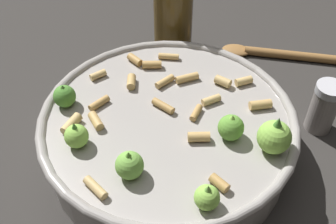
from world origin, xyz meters
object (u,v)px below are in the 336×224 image
Objects in this scene: cooking_pan at (168,132)px; wooden_spoon at (279,54)px; pepper_shaker at (324,107)px; olive_oil_bottle at (173,17)px.

wooden_spoon is (0.11, 0.28, -0.03)m from cooking_pan.
wooden_spoon is at bearing 68.12° from cooking_pan.
olive_oil_bottle is at bearing 160.59° from pepper_shaker.
olive_oil_bottle is at bearing 108.12° from cooking_pan.
pepper_shaker is (0.20, 0.12, 0.00)m from cooking_pan.
pepper_shaker is 0.41× the size of olive_oil_bottle.
olive_oil_bottle reaches higher than pepper_shaker.
olive_oil_bottle reaches higher than cooking_pan.
wooden_spoon is (0.19, 0.06, -0.07)m from olive_oil_bottle.
pepper_shaker reaches higher than wooden_spoon.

